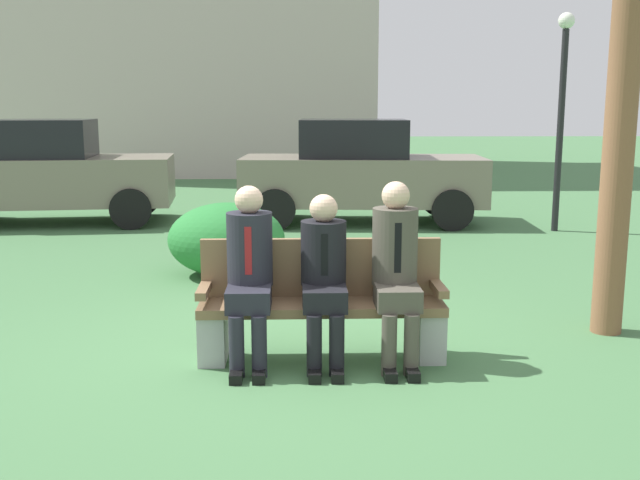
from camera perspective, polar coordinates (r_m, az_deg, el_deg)
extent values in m
plane|color=#447345|center=(5.96, -2.92, -8.29)|extent=(80.00, 80.00, 0.00)
cube|color=brown|center=(5.57, 0.14, -5.15)|extent=(1.84, 0.44, 0.07)
cube|color=brown|center=(5.69, 0.07, -2.11)|extent=(1.84, 0.06, 0.45)
cube|color=brown|center=(5.58, -8.96, -3.83)|extent=(0.08, 0.44, 0.06)
cube|color=brown|center=(5.64, 9.14, -3.68)|extent=(0.08, 0.44, 0.06)
cube|color=#B4B4B4|center=(5.67, -8.25, -7.36)|extent=(0.20, 0.37, 0.38)
cube|color=#B4B4B4|center=(5.72, 8.44, -7.19)|extent=(0.20, 0.37, 0.38)
cube|color=#23232D|center=(5.38, -5.52, -4.48)|extent=(0.32, 0.38, 0.16)
cylinder|color=#23232D|center=(5.30, -6.46, -8.20)|extent=(0.11, 0.11, 0.45)
cylinder|color=#23232D|center=(5.29, -4.72, -8.21)|extent=(0.11, 0.11, 0.45)
cube|color=black|center=(5.30, -6.47, -10.35)|extent=(0.09, 0.22, 0.07)
cube|color=black|center=(5.29, -4.72, -10.36)|extent=(0.09, 0.22, 0.07)
cylinder|color=#23232D|center=(5.50, -5.46, -0.70)|extent=(0.34, 0.34, 0.55)
cube|color=maroon|center=(5.33, -5.57, -0.83)|extent=(0.05, 0.01, 0.35)
sphere|color=beige|center=(5.44, -5.53, 3.11)|extent=(0.21, 0.21, 0.21)
cube|color=black|center=(5.38, 0.35, -4.45)|extent=(0.32, 0.38, 0.16)
cylinder|color=black|center=(5.28, -0.45, -8.19)|extent=(0.11, 0.11, 0.45)
cylinder|color=black|center=(5.29, 1.30, -8.17)|extent=(0.11, 0.11, 0.45)
cube|color=black|center=(5.29, -0.43, -10.35)|extent=(0.09, 0.22, 0.07)
cube|color=black|center=(5.29, 1.33, -10.33)|extent=(0.09, 0.22, 0.07)
cylinder|color=black|center=(5.50, 0.27, -1.01)|extent=(0.34, 0.34, 0.48)
cube|color=black|center=(5.33, 0.34, -1.15)|extent=(0.05, 0.01, 0.31)
sphere|color=beige|center=(5.44, 0.28, 2.46)|extent=(0.21, 0.21, 0.21)
cube|color=#4C473D|center=(5.42, 6.01, -4.38)|extent=(0.32, 0.38, 0.16)
cylinder|color=#4C473D|center=(5.32, 5.36, -8.09)|extent=(0.11, 0.11, 0.45)
cylinder|color=#4C473D|center=(5.34, 7.08, -8.05)|extent=(0.11, 0.11, 0.45)
cube|color=black|center=(5.33, 5.41, -10.24)|extent=(0.09, 0.22, 0.07)
cube|color=black|center=(5.35, 7.14, -10.18)|extent=(0.09, 0.22, 0.07)
cylinder|color=#4C473D|center=(5.53, 5.80, -0.49)|extent=(0.34, 0.34, 0.58)
cube|color=black|center=(5.37, 6.04, -0.62)|extent=(0.05, 0.01, 0.37)
sphere|color=beige|center=(5.47, 5.88, 3.44)|extent=(0.21, 0.21, 0.21)
cylinder|color=brown|center=(6.53, 22.24, 8.87)|extent=(0.25, 0.25, 3.64)
ellipsoid|color=#2B7C36|center=(8.41, -7.23, 0.07)|extent=(1.32, 1.21, 0.83)
cube|color=slate|center=(12.76, -20.18, 4.33)|extent=(4.03, 1.91, 0.76)
cube|color=black|center=(12.75, -21.03, 7.34)|extent=(1.82, 1.51, 0.60)
cylinder|color=black|center=(13.34, -13.61, 3.26)|extent=(0.65, 0.20, 0.64)
cylinder|color=black|center=(11.80, -14.43, 2.33)|extent=(0.65, 0.20, 0.64)
cube|color=slate|center=(12.08, 3.28, 4.64)|extent=(3.99, 1.79, 0.76)
cube|color=black|center=(12.03, 2.60, 7.87)|extent=(1.78, 1.46, 0.60)
cylinder|color=black|center=(13.01, 9.19, 3.25)|extent=(0.65, 0.18, 0.64)
cylinder|color=black|center=(11.48, 10.21, 2.28)|extent=(0.65, 0.18, 0.64)
cylinder|color=black|center=(12.93, -2.91, 3.33)|extent=(0.65, 0.18, 0.64)
cylinder|color=black|center=(11.39, -3.50, 2.36)|extent=(0.65, 0.18, 0.64)
cylinder|color=black|center=(11.77, 18.06, 7.92)|extent=(0.10, 0.10, 3.01)
sphere|color=white|center=(11.83, 18.52, 15.78)|extent=(0.24, 0.24, 0.24)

